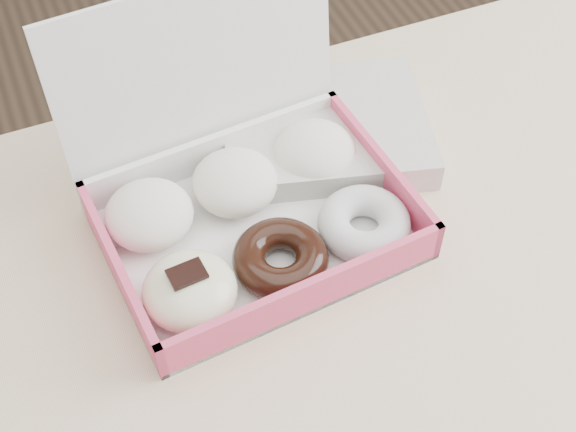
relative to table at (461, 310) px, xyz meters
name	(u,v)px	position (x,y,z in m)	size (l,w,h in m)	color
table	(461,310)	(0.00, 0.00, 0.00)	(1.20, 0.80, 0.75)	tan
donut_box	(246,203)	(-0.20, 0.15, 0.12)	(0.34, 0.30, 0.23)	white
newspapers	(324,130)	(-0.07, 0.24, 0.10)	(0.24, 0.19, 0.04)	beige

